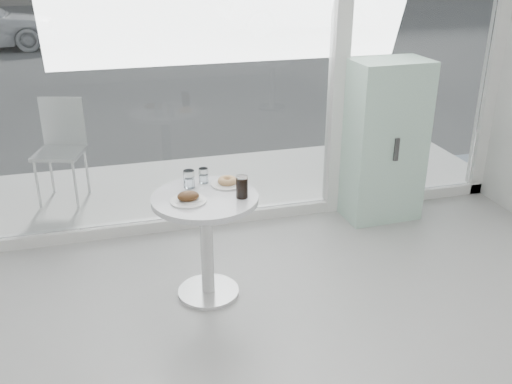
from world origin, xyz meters
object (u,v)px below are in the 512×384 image
object	(u,v)px
car_silver	(299,5)
plate_fritter	(189,198)
water_tumbler_a	(189,180)
mint_cabinet	(384,141)
plate_donut	(227,182)
cola_glass	(242,187)
main_table	(206,225)
patio_chair	(61,143)
water_tumbler_b	(204,176)

from	to	relation	value
car_silver	plate_fritter	distance (m)	13.26
car_silver	water_tumbler_a	distance (m)	13.03
mint_cabinet	car_silver	bearing A→B (deg)	72.17
car_silver	plate_donut	xyz separation A→B (m)	(-4.76, -12.05, 0.06)
water_tumbler_a	cola_glass	distance (m)	0.40
mint_cabinet	water_tumbler_a	distance (m)	1.98
main_table	mint_cabinet	distance (m)	1.98
water_tumbler_a	plate_fritter	bearing A→B (deg)	-100.13
mint_cabinet	water_tumbler_a	world-z (taller)	mint_cabinet
mint_cabinet	patio_chair	distance (m)	2.98
patio_chair	plate_donut	bearing A→B (deg)	-39.23
car_silver	plate_donut	distance (m)	12.95
car_silver	main_table	bearing A→B (deg)	155.97
car_silver	cola_glass	bearing A→B (deg)	157.06
main_table	car_silver	size ratio (longest dim) A/B	0.17
plate_donut	car_silver	bearing A→B (deg)	68.44
water_tumbler_a	cola_glass	world-z (taller)	cola_glass
patio_chair	water_tumbler_b	distance (m)	2.02
main_table	patio_chair	world-z (taller)	patio_chair
water_tumbler_a	water_tumbler_b	bearing A→B (deg)	27.76
water_tumbler_b	mint_cabinet	bearing A→B (deg)	20.32
car_silver	mint_cabinet	bearing A→B (deg)	162.37
mint_cabinet	plate_donut	world-z (taller)	mint_cabinet
patio_chair	car_silver	distance (m)	11.86
water_tumbler_b	cola_glass	size ratio (longest dim) A/B	0.71
mint_cabinet	patio_chair	xyz separation A→B (m)	(-2.78, 1.07, -0.12)
main_table	water_tumbler_a	size ratio (longest dim) A/B	6.14
main_table	water_tumbler_a	world-z (taller)	water_tumbler_a
plate_donut	water_tumbler_b	size ratio (longest dim) A/B	2.14
car_silver	cola_glass	size ratio (longest dim) A/B	29.22
mint_cabinet	water_tumbler_b	distance (m)	1.85
water_tumbler_a	water_tumbler_b	xyz separation A→B (m)	(0.11, 0.06, -0.01)
mint_cabinet	car_silver	size ratio (longest dim) A/B	0.32
car_silver	water_tumbler_b	world-z (taller)	car_silver
plate_donut	mint_cabinet	bearing A→B (deg)	24.66
plate_fritter	cola_glass	world-z (taller)	cola_glass
main_table	cola_glass	distance (m)	0.39
water_tumbler_a	patio_chair	bearing A→B (deg)	117.85
main_table	patio_chair	xyz separation A→B (m)	(-1.01, 1.94, 0.05)
mint_cabinet	water_tumbler_b	size ratio (longest dim) A/B	13.28
cola_glass	patio_chair	bearing A→B (deg)	121.53
plate_donut	water_tumbler_a	bearing A→B (deg)	174.50
main_table	mint_cabinet	world-z (taller)	mint_cabinet
water_tumbler_a	main_table	bearing A→B (deg)	-66.67
main_table	patio_chair	size ratio (longest dim) A/B	0.80
mint_cabinet	cola_glass	world-z (taller)	mint_cabinet
plate_fritter	plate_donut	bearing A→B (deg)	34.02
cola_glass	water_tumbler_b	bearing A→B (deg)	121.85
plate_fritter	car_silver	bearing A→B (deg)	67.54
patio_chair	plate_fritter	size ratio (longest dim) A/B	4.00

